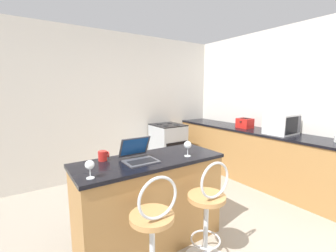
# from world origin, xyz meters

# --- Properties ---
(ground_plane) EXTENTS (20.00, 20.00, 0.00)m
(ground_plane) POSITION_xyz_m (0.00, 0.00, 0.00)
(ground_plane) COLOR gray
(wall_back) EXTENTS (12.00, 0.06, 2.60)m
(wall_back) POSITION_xyz_m (0.00, 2.72, 1.30)
(wall_back) COLOR silver
(wall_back) RESTS_ON ground_plane
(breakfast_bar) EXTENTS (1.48, 0.59, 0.90)m
(breakfast_bar) POSITION_xyz_m (-0.62, 0.62, 0.45)
(breakfast_bar) COLOR #9E703D
(breakfast_bar) RESTS_ON ground_plane
(counter_right) EXTENTS (0.64, 3.22, 0.90)m
(counter_right) POSITION_xyz_m (1.70, 1.09, 0.45)
(counter_right) COLOR #9E703D
(counter_right) RESTS_ON ground_plane
(bar_stool_near) EXTENTS (0.40, 0.40, 0.99)m
(bar_stool_near) POSITION_xyz_m (-0.90, 0.07, 0.46)
(bar_stool_near) COLOR silver
(bar_stool_near) RESTS_ON ground_plane
(bar_stool_far) EXTENTS (0.40, 0.40, 0.99)m
(bar_stool_far) POSITION_xyz_m (-0.34, 0.07, 0.46)
(bar_stool_far) COLOR silver
(bar_stool_far) RESTS_ON ground_plane
(laptop) EXTENTS (0.31, 0.31, 0.22)m
(laptop) POSITION_xyz_m (-0.73, 0.63, 0.96)
(laptop) COLOR #47474C
(laptop) RESTS_ON breakfast_bar
(microwave) EXTENTS (0.46, 0.37, 0.32)m
(microwave) POSITION_xyz_m (1.69, 0.59, 1.06)
(microwave) COLOR white
(microwave) RESTS_ON counter_right
(toaster) EXTENTS (0.24, 0.24, 0.18)m
(toaster) POSITION_xyz_m (1.69, 1.26, 0.99)
(toaster) COLOR red
(toaster) RESTS_ON counter_right
(stove_range) EXTENTS (0.56, 0.61, 0.91)m
(stove_range) POSITION_xyz_m (0.78, 2.37, 0.45)
(stove_range) COLOR #9EA3A8
(stove_range) RESTS_ON ground_plane
(wine_glass_short) EXTENTS (0.08, 0.08, 0.16)m
(wine_glass_short) POSITION_xyz_m (-0.25, 0.47, 1.02)
(wine_glass_short) COLOR silver
(wine_glass_short) RESTS_ON breakfast_bar
(mug_red) EXTENTS (0.10, 0.08, 0.09)m
(mug_red) POSITION_xyz_m (-1.02, 0.81, 0.95)
(mug_red) COLOR red
(mug_red) RESTS_ON breakfast_bar
(wine_glass_tall) EXTENTS (0.07, 0.07, 0.14)m
(wine_glass_tall) POSITION_xyz_m (-1.24, 0.43, 1.01)
(wine_glass_tall) COLOR silver
(wine_glass_tall) RESTS_ON breakfast_bar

